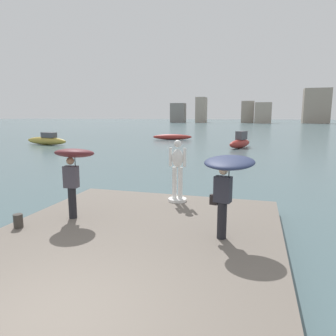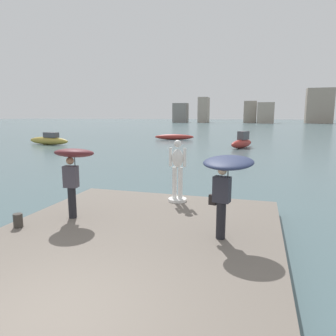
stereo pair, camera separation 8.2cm
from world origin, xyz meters
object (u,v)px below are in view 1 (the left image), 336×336
statue_white_figure (177,173)px  onlooker_right (227,174)px  mooring_bollard (18,221)px  boat_far (240,142)px  onlooker_left (74,162)px  boat_leftward (47,140)px  boat_mid (172,137)px

statue_white_figure → onlooker_right: bearing=-56.2°
statue_white_figure → mooring_bollard: statue_white_figure is taller
statue_white_figure → boat_far: (0.86, 22.10, -0.78)m
statue_white_figure → onlooker_right: (1.87, -2.80, 0.58)m
onlooker_right → mooring_bollard: bearing=-171.7°
onlooker_left → boat_far: bearing=82.6°
onlooker_left → mooring_bollard: 2.04m
statue_white_figure → onlooker_left: statue_white_figure is taller
mooring_bollard → boat_leftward: (-16.59, 23.14, -0.06)m
onlooker_left → boat_far: (3.17, 24.56, -1.39)m
statue_white_figure → boat_mid: (-8.41, 30.35, -1.01)m
onlooker_left → boat_far: 24.80m
onlooker_left → onlooker_right: size_ratio=1.02×
statue_white_figure → onlooker_left: size_ratio=1.02×
onlooker_right → onlooker_left: bearing=175.2°
onlooker_right → statue_white_figure: bearing=123.8°
boat_mid → mooring_bollard: bearing=-81.4°
onlooker_left → boat_leftward: size_ratio=0.36×
statue_white_figure → onlooker_right: statue_white_figure is taller
statue_white_figure → boat_far: size_ratio=0.50×
onlooker_right → boat_leftward: onlooker_right is taller
onlooker_left → boat_far: onlooker_left is taller
mooring_bollard → boat_mid: bearing=98.6°
mooring_bollard → boat_mid: 34.29m
onlooker_left → onlooker_right: 4.20m
onlooker_left → boat_leftward: bearing=128.6°
onlooker_left → onlooker_right: (4.19, -0.35, -0.03)m
statue_white_figure → onlooker_left: (-2.31, -2.45, 0.61)m
mooring_bollard → boat_mid: mooring_bollard is taller
boat_far → boat_leftward: (-20.76, -2.52, -0.07)m
onlooker_left → boat_mid: 33.40m
statue_white_figure → onlooker_left: bearing=-133.3°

